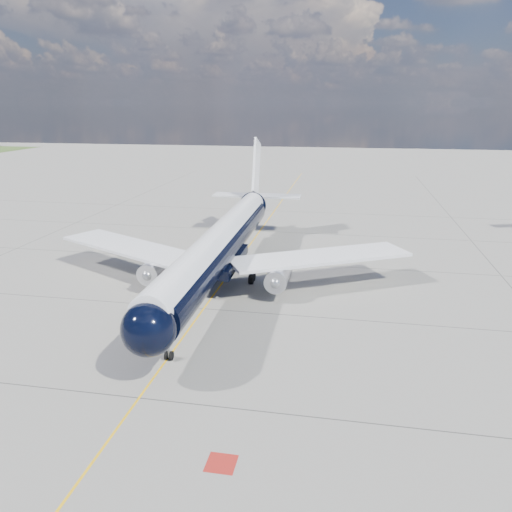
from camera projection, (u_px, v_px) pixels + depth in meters
name	position (u px, v px, depth m)	size (l,w,h in m)	color
ground	(246.00, 250.00, 65.37)	(320.00, 320.00, 0.00)	gray
taxiway_centerline	(238.00, 261.00, 60.67)	(0.16, 160.00, 0.01)	#FBB60D
red_marking	(221.00, 463.00, 26.59)	(1.60, 1.60, 0.01)	maroon
main_airliner	(222.00, 243.00, 52.58)	(39.51, 47.99, 13.89)	black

